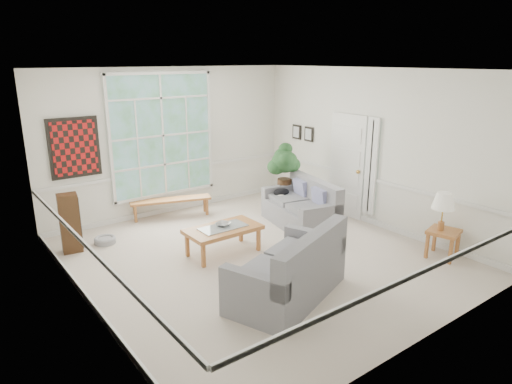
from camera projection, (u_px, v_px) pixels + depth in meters
floor at (258, 257)px, 7.56m from camera, size 5.50×6.00×0.01m
ceiling at (259, 69)px, 6.71m from camera, size 5.50×6.00×0.02m
wall_back at (171, 141)px, 9.44m from camera, size 5.50×0.02×3.00m
wall_front at (429, 221)px, 4.84m from camera, size 5.50×0.02×3.00m
wall_left at (79, 200)px, 5.56m from camera, size 0.02×6.00×3.00m
wall_right at (373, 148)px, 8.72m from camera, size 0.02×6.00×3.00m
window_back at (163, 135)px, 9.25m from camera, size 2.30×0.08×2.40m
entry_door at (347, 166)px, 9.29m from camera, size 0.08×0.90×2.10m
door_sidelight at (371, 167)px, 8.77m from camera, size 0.08×0.26×1.90m
wall_art at (75, 148)px, 8.25m from camera, size 0.90×0.06×1.10m
wall_frame_near at (309, 134)px, 10.03m from camera, size 0.04×0.26×0.32m
wall_frame_far at (296, 132)px, 10.33m from camera, size 0.04×0.26×0.32m
loveseat_right at (300, 204)px, 8.83m from camera, size 1.18×1.80×0.90m
loveseat_front at (287, 263)px, 6.17m from camera, size 2.04×1.52×0.99m
coffee_table at (223, 240)px, 7.62m from camera, size 1.24×0.68×0.46m
pewter_bowl at (223, 224)px, 7.61m from camera, size 0.37×0.37×0.07m
window_bench at (171, 208)px, 9.40m from camera, size 1.65×0.82×0.38m
end_table at (283, 202)px, 9.63m from camera, size 0.52×0.52×0.49m
houseplant at (285, 167)px, 9.45m from camera, size 0.74×0.74×1.01m
side_table at (442, 244)px, 7.47m from camera, size 0.57×0.57×0.48m
table_lamp at (443, 212)px, 7.32m from camera, size 0.37×0.37×0.63m
pet_bed at (105, 240)px, 8.09m from camera, size 0.49×0.49×0.11m
floor_speaker at (70, 223)px, 7.62m from camera, size 0.35×0.30×1.02m
cat at (281, 192)px, 9.27m from camera, size 0.39×0.30×0.17m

